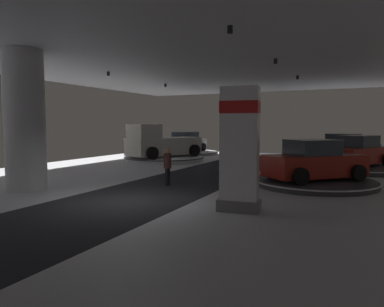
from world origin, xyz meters
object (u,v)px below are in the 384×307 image
at_px(column_left, 25,120).
at_px(display_platform_far_left, 164,158).
at_px(display_car_far_right, 357,152).
at_px(display_platform_far_right, 356,168).
at_px(pickup_truck_far_left, 161,144).
at_px(display_platform_deep_right, 344,159).
at_px(display_car_mid_right, 314,162).
at_px(visitor_walking_near, 168,164).
at_px(brand_sign_pylon, 240,147).
at_px(display_car_deep_right, 344,147).
at_px(display_platform_deep_left, 184,152).
at_px(display_platform_mid_right, 314,182).
at_px(display_car_deep_left, 184,143).

relative_size(column_left, display_platform_far_left, 0.97).
bearing_deg(display_car_far_right, column_left, -134.69).
xyz_separation_m(display_platform_far_right, pickup_truck_far_left, (-12.54, -0.19, 1.08)).
height_order(display_platform_deep_right, display_platform_far_left, display_platform_far_left).
bearing_deg(display_car_mid_right, display_car_far_right, 75.32).
xyz_separation_m(display_platform_deep_right, visitor_walking_near, (-6.26, -14.39, 0.78)).
height_order(display_car_far_right, display_car_mid_right, display_car_far_right).
distance_m(display_car_mid_right, visitor_walking_near, 6.22).
height_order(column_left, display_car_far_right, column_left).
bearing_deg(pickup_truck_far_left, display_car_far_right, 0.97).
bearing_deg(display_car_mid_right, pickup_truck_far_left, 152.35).
bearing_deg(brand_sign_pylon, column_left, -178.56).
bearing_deg(brand_sign_pylon, display_platform_far_right, 75.65).
distance_m(display_car_deep_right, display_car_mid_right, 11.59).
relative_size(display_platform_deep_left, display_platform_mid_right, 1.15).
height_order(brand_sign_pylon, display_platform_deep_right, brand_sign_pylon).
bearing_deg(brand_sign_pylon, display_platform_deep_right, 82.87).
distance_m(display_car_deep_left, pickup_truck_far_left, 6.26).
bearing_deg(visitor_walking_near, display_platform_deep_right, 66.49).
height_order(display_car_deep_right, display_platform_deep_left, display_car_deep_right).
distance_m(display_car_far_right, display_car_deep_left, 15.00).
bearing_deg(brand_sign_pylon, display_platform_mid_right, 75.76).
bearing_deg(display_platform_deep_right, display_car_deep_right, 154.35).
height_order(brand_sign_pylon, pickup_truck_far_left, brand_sign_pylon).
bearing_deg(display_car_far_right, visitor_walking_near, -128.88).
bearing_deg(visitor_walking_near, display_car_deep_left, 114.37).
bearing_deg(display_platform_far_right, visitor_walking_near, -128.91).
bearing_deg(display_platform_mid_right, display_car_mid_right, -134.74).
bearing_deg(pickup_truck_far_left, brand_sign_pylon, -50.28).
relative_size(display_platform_deep_right, pickup_truck_far_left, 0.84).
relative_size(display_platform_deep_right, display_car_deep_right, 1.04).
distance_m(brand_sign_pylon, display_car_far_right, 12.12).
relative_size(display_car_deep_right, visitor_walking_near, 2.87).
relative_size(display_car_deep_right, display_car_mid_right, 1.07).
bearing_deg(visitor_walking_near, brand_sign_pylon, -35.25).
height_order(display_platform_mid_right, display_platform_far_left, display_platform_far_left).
xyz_separation_m(display_platform_far_right, visitor_walking_near, (-7.09, -8.78, 0.75)).
distance_m(display_platform_far_right, display_platform_far_left, 12.41).
xyz_separation_m(column_left, display_car_deep_left, (-1.98, 17.85, -1.75)).
bearing_deg(display_platform_far_right, brand_sign_pylon, -104.35).
height_order(display_car_deep_right, display_platform_far_left, display_car_deep_right).
relative_size(column_left, visitor_walking_near, 3.46).
distance_m(display_platform_deep_right, display_platform_far_left, 12.83).
bearing_deg(display_platform_mid_right, display_platform_deep_right, 86.52).
bearing_deg(pickup_truck_far_left, display_platform_deep_left, 101.40).
xyz_separation_m(display_platform_far_right, display_platform_deep_right, (-0.83, 5.61, -0.02)).
distance_m(display_platform_deep_right, pickup_truck_far_left, 13.12).
xyz_separation_m(display_car_deep_right, display_platform_far_left, (-11.56, -5.52, -0.82)).
relative_size(column_left, display_car_deep_right, 1.20).
xyz_separation_m(display_car_deep_left, pickup_truck_far_left, (1.23, -6.14, 0.24)).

